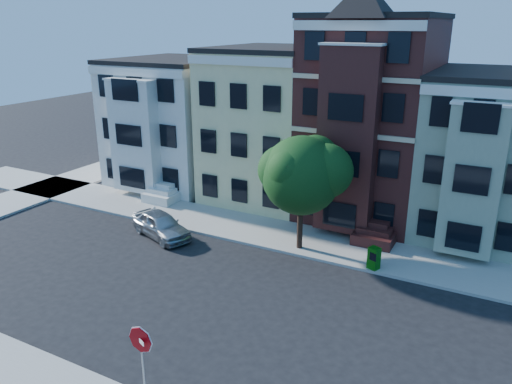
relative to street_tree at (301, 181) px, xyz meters
The scene contains 11 objects.
ground 8.05m from the street_tree, 77.78° to the right, with size 120.00×120.00×0.00m, color black.
far_sidewalk 4.33m from the street_tree, 38.10° to the left, with size 60.00×4.00×0.15m, color #9E9B93.
house_white 15.55m from the street_tree, 150.46° to the left, with size 8.00×9.00×9.00m, color silver.
house_yellow 9.50m from the street_tree, 125.76° to the left, with size 7.00×9.00×10.00m, color beige.
house_brown 8.06m from the street_tree, 79.06° to the left, with size 7.00×9.00×12.00m, color #3E1716.
house_green 11.08m from the street_tree, 43.83° to the left, with size 6.00×9.00×9.00m, color gray.
street_tree is the anchor object (origin of this frame).
parked_car 8.67m from the street_tree, 164.77° to the right, with size 1.75×4.34×1.48m, color #A5A9AE.
newspaper_box 5.37m from the street_tree, ahead, with size 0.51×0.46×1.14m, color #0B560A.
fire_hydrant 10.36m from the street_tree, behind, with size 0.21×0.21×0.60m, color silver.
stop_sign 13.44m from the street_tree, 88.44° to the right, with size 0.92×0.13×3.35m, color #A10007, non-canonical shape.
Camera 1 is at (8.02, -16.19, 11.84)m, focal length 35.00 mm.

